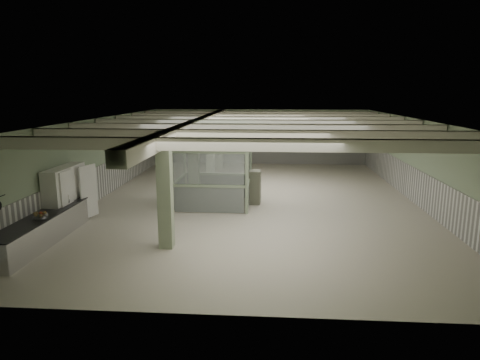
# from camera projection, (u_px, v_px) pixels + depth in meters

# --- Properties ---
(floor) EXTENTS (20.00, 20.00, 0.00)m
(floor) POSITION_uv_depth(u_px,v_px,m) (254.00, 200.00, 19.02)
(floor) COLOR beige
(floor) RESTS_ON ground
(ceiling) EXTENTS (14.00, 20.00, 0.02)m
(ceiling) POSITION_uv_depth(u_px,v_px,m) (255.00, 119.00, 18.29)
(ceiling) COLOR beige
(ceiling) RESTS_ON wall_back
(wall_back) EXTENTS (14.00, 0.02, 3.60)m
(wall_back) POSITION_uv_depth(u_px,v_px,m) (260.00, 137.00, 28.42)
(wall_back) COLOR #90A786
(wall_back) RESTS_ON floor
(wall_front) EXTENTS (14.00, 0.02, 3.60)m
(wall_front) POSITION_uv_depth(u_px,v_px,m) (237.00, 237.00, 8.89)
(wall_front) COLOR #90A786
(wall_front) RESTS_ON floor
(wall_left) EXTENTS (0.02, 20.00, 3.60)m
(wall_left) POSITION_uv_depth(u_px,v_px,m) (99.00, 159.00, 19.14)
(wall_left) COLOR #90A786
(wall_left) RESTS_ON floor
(wall_right) EXTENTS (0.02, 20.00, 3.60)m
(wall_right) POSITION_uv_depth(u_px,v_px,m) (419.00, 162.00, 18.17)
(wall_right) COLOR #90A786
(wall_right) RESTS_ON floor
(wainscot_left) EXTENTS (0.05, 19.90, 1.50)m
(wainscot_left) POSITION_uv_depth(u_px,v_px,m) (101.00, 182.00, 19.35)
(wainscot_left) COLOR white
(wainscot_left) RESTS_ON floor
(wainscot_right) EXTENTS (0.05, 19.90, 1.50)m
(wainscot_right) POSITION_uv_depth(u_px,v_px,m) (416.00, 186.00, 18.39)
(wainscot_right) COLOR white
(wainscot_right) RESTS_ON floor
(wainscot_back) EXTENTS (13.90, 0.05, 1.50)m
(wainscot_back) POSITION_uv_depth(u_px,v_px,m) (260.00, 152.00, 28.61)
(wainscot_back) COLOR white
(wainscot_back) RESTS_ON floor
(girder) EXTENTS (0.45, 19.90, 0.40)m
(girder) POSITION_uv_depth(u_px,v_px,m) (197.00, 124.00, 18.51)
(girder) COLOR silver
(girder) RESTS_ON ceiling
(beam_a) EXTENTS (13.90, 0.35, 0.32)m
(beam_a) POSITION_uv_depth(u_px,v_px,m) (244.00, 145.00, 11.00)
(beam_a) COLOR silver
(beam_a) RESTS_ON ceiling
(beam_b) EXTENTS (13.90, 0.35, 0.32)m
(beam_b) POSITION_uv_depth(u_px,v_px,m) (249.00, 135.00, 13.44)
(beam_b) COLOR silver
(beam_b) RESTS_ON ceiling
(beam_c) EXTENTS (13.90, 0.35, 0.32)m
(beam_c) POSITION_uv_depth(u_px,v_px,m) (252.00, 128.00, 15.89)
(beam_c) COLOR silver
(beam_c) RESTS_ON ceiling
(beam_d) EXTENTS (13.90, 0.35, 0.32)m
(beam_d) POSITION_uv_depth(u_px,v_px,m) (255.00, 123.00, 18.33)
(beam_d) COLOR silver
(beam_d) RESTS_ON ceiling
(beam_e) EXTENTS (13.90, 0.35, 0.32)m
(beam_e) POSITION_uv_depth(u_px,v_px,m) (257.00, 120.00, 20.77)
(beam_e) COLOR silver
(beam_e) RESTS_ON ceiling
(beam_f) EXTENTS (13.90, 0.35, 0.32)m
(beam_f) POSITION_uv_depth(u_px,v_px,m) (258.00, 117.00, 23.21)
(beam_f) COLOR silver
(beam_f) RESTS_ON ceiling
(beam_g) EXTENTS (13.90, 0.35, 0.32)m
(beam_g) POSITION_uv_depth(u_px,v_px,m) (259.00, 114.00, 25.65)
(beam_g) COLOR silver
(beam_g) RESTS_ON ceiling
(column_a) EXTENTS (0.42, 0.42, 3.60)m
(column_a) POSITION_uv_depth(u_px,v_px,m) (165.00, 191.00, 12.97)
(column_a) COLOR #93A282
(column_a) RESTS_ON floor
(column_b) EXTENTS (0.42, 0.42, 3.60)m
(column_b) POSITION_uv_depth(u_px,v_px,m) (194.00, 164.00, 17.85)
(column_b) COLOR #93A282
(column_b) RESTS_ON floor
(column_c) EXTENTS (0.42, 0.42, 3.60)m
(column_c) POSITION_uv_depth(u_px,v_px,m) (211.00, 148.00, 22.74)
(column_c) COLOR #93A282
(column_c) RESTS_ON floor
(column_d) EXTENTS (0.42, 0.42, 3.60)m
(column_d) POSITION_uv_depth(u_px,v_px,m) (219.00, 140.00, 26.64)
(column_d) COLOR #93A282
(column_d) RESTS_ON floor
(pendant_front) EXTENTS (0.44, 0.44, 0.22)m
(pendant_front) POSITION_uv_depth(u_px,v_px,m) (265.00, 147.00, 13.48)
(pendant_front) COLOR #29372B
(pendant_front) RESTS_ON ceiling
(pendant_mid) EXTENTS (0.44, 0.44, 0.22)m
(pendant_mid) POSITION_uv_depth(u_px,v_px,m) (267.00, 131.00, 18.86)
(pendant_mid) COLOR #29372B
(pendant_mid) RESTS_ON ceiling
(pendant_back) EXTENTS (0.44, 0.44, 0.22)m
(pendant_back) POSITION_uv_depth(u_px,v_px,m) (267.00, 123.00, 23.74)
(pendant_back) COLOR #29372B
(pendant_back) RESTS_ON ceiling
(prep_counter) EXTENTS (0.90, 5.19, 0.91)m
(prep_counter) POSITION_uv_depth(u_px,v_px,m) (43.00, 229.00, 13.66)
(prep_counter) COLOR silver
(prep_counter) RESTS_ON floor
(pitcher_near) EXTENTS (0.29, 0.31, 0.31)m
(pitcher_near) POSITION_uv_depth(u_px,v_px,m) (67.00, 200.00, 14.89)
(pitcher_near) COLOR silver
(pitcher_near) RESTS_ON prep_counter
(pitcher_far) EXTENTS (0.23, 0.25, 0.26)m
(pitcher_far) POSITION_uv_depth(u_px,v_px,m) (65.00, 198.00, 15.29)
(pitcher_far) COLOR silver
(pitcher_far) RESTS_ON prep_counter
(veg_colander) EXTENTS (0.58, 0.58, 0.20)m
(veg_colander) POSITION_uv_depth(u_px,v_px,m) (39.00, 216.00, 13.16)
(veg_colander) COLOR #434348
(veg_colander) RESTS_ON prep_counter
(orange_bowl) EXTENTS (0.23, 0.23, 0.08)m
(orange_bowl) POSITION_uv_depth(u_px,v_px,m) (45.00, 215.00, 13.50)
(orange_bowl) COLOR #B2B2B7
(orange_bowl) RESTS_ON prep_counter
(walkin_cooler) EXTENTS (0.88, 2.27, 2.08)m
(walkin_cooler) POSITION_uv_depth(u_px,v_px,m) (66.00, 197.00, 15.37)
(walkin_cooler) COLOR white
(walkin_cooler) RESTS_ON floor
(guard_booth) EXTENTS (3.27, 2.77, 2.62)m
(guard_booth) POSITION_uv_depth(u_px,v_px,m) (213.00, 164.00, 17.94)
(guard_booth) COLOR gray
(guard_booth) RESTS_ON floor
(filing_cabinet) EXTENTS (0.51, 0.70, 1.45)m
(filing_cabinet) POSITION_uv_depth(u_px,v_px,m) (255.00, 187.00, 18.41)
(filing_cabinet) COLOR #646655
(filing_cabinet) RESTS_ON floor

